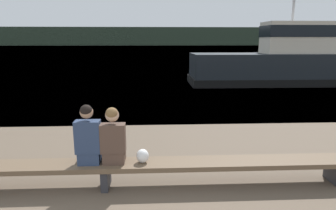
% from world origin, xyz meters
% --- Properties ---
extents(water_surface, '(240.00, 240.00, 0.00)m').
position_xyz_m(water_surface, '(0.00, 126.44, 0.00)').
color(water_surface, '#426B8E').
rests_on(water_surface, ground).
extents(far_shoreline, '(600.00, 12.00, 8.97)m').
position_xyz_m(far_shoreline, '(0.00, 156.42, 4.49)').
color(far_shoreline, '#2D3D2D').
rests_on(far_shoreline, ground).
extents(bench_main, '(8.68, 0.52, 0.44)m').
position_xyz_m(bench_main, '(0.08, 2.61, 0.37)').
color(bench_main, brown).
rests_on(bench_main, ground).
extents(person_left, '(0.41, 0.42, 1.03)m').
position_xyz_m(person_left, '(-0.18, 2.62, 0.88)').
color(person_left, navy).
rests_on(person_left, bench_main).
extents(person_right, '(0.41, 0.43, 0.98)m').
position_xyz_m(person_right, '(0.23, 2.62, 0.87)').
color(person_right, '#4C382D').
rests_on(person_right, bench_main).
extents(shopping_bag, '(0.21, 0.20, 0.24)m').
position_xyz_m(shopping_bag, '(0.72, 2.60, 0.56)').
color(shopping_bag, white).
rests_on(shopping_bag, bench_main).
extents(tugboat_red, '(11.10, 3.06, 6.10)m').
position_xyz_m(tugboat_red, '(8.70, 14.80, 1.12)').
color(tugboat_red, black).
rests_on(tugboat_red, water_surface).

